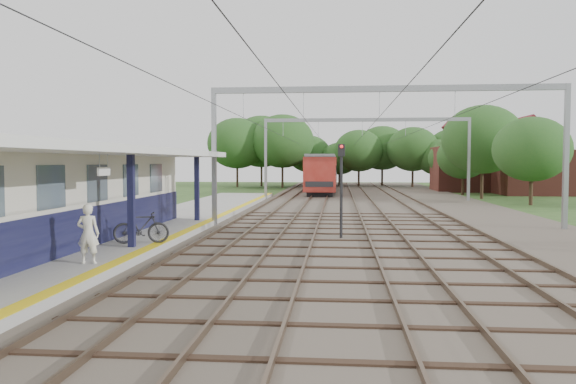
{
  "coord_description": "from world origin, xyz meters",
  "views": [
    {
      "loc": [
        1.24,
        -12.75,
        3.28
      ],
      "look_at": [
        -1.62,
        18.8,
        1.6
      ],
      "focal_mm": 35.0,
      "sensor_mm": 36.0,
      "label": 1
    }
  ],
  "objects": [
    {
      "name": "catenary_system",
      "position": [
        3.39,
        25.28,
        5.51
      ],
      "size": [
        17.22,
        88.0,
        7.0
      ],
      "color": "gray",
      "rests_on": "ground"
    },
    {
      "name": "tree_band",
      "position": [
        3.84,
        57.12,
        4.92
      ],
      "size": [
        31.72,
        30.88,
        8.82
      ],
      "color": "#382619",
      "rests_on": "ground"
    },
    {
      "name": "person",
      "position": [
        -5.98,
        2.78,
        1.22
      ],
      "size": [
        0.68,
        0.49,
        1.74
      ],
      "primitive_type": "imported",
      "rotation": [
        0.0,
        0.0,
        3.26
      ],
      "color": "silver",
      "rests_on": "platform"
    },
    {
      "name": "canopy",
      "position": [
        -7.77,
        6.0,
        3.64
      ],
      "size": [
        6.4,
        20.0,
        3.44
      ],
      "color": "black",
      "rests_on": "platform"
    },
    {
      "name": "house_near",
      "position": [
        21.0,
        46.0,
        2.99
      ],
      "size": [
        7.0,
        6.12,
        7.89
      ],
      "color": "brown",
      "rests_on": "ground"
    },
    {
      "name": "train",
      "position": [
        -0.5,
        56.64,
        2.2
      ],
      "size": [
        3.01,
        37.47,
        3.95
      ],
      "color": "black",
      "rests_on": "ballast_bed"
    },
    {
      "name": "platform",
      "position": [
        -7.5,
        14.0,
        0.17
      ],
      "size": [
        5.0,
        52.0,
        0.35
      ],
      "primitive_type": "cube",
      "color": "gray",
      "rests_on": "ground"
    },
    {
      "name": "rail_tracks",
      "position": [
        1.5,
        30.0,
        0.18
      ],
      "size": [
        11.8,
        88.0,
        0.15
      ],
      "color": "brown",
      "rests_on": "ballast_bed"
    },
    {
      "name": "house_far",
      "position": [
        16.0,
        52.0,
        3.23
      ],
      "size": [
        8.0,
        6.12,
        8.66
      ],
      "color": "brown",
      "rests_on": "ground"
    },
    {
      "name": "yellow_stripe",
      "position": [
        -5.25,
        14.0,
        0.35
      ],
      "size": [
        0.45,
        52.0,
        0.01
      ],
      "primitive_type": "cube",
      "color": "yellow",
      "rests_on": "platform"
    },
    {
      "name": "ground",
      "position": [
        0.0,
        0.0,
        0.0
      ],
      "size": [
        160.0,
        160.0,
        0.0
      ],
      "primitive_type": "plane",
      "color": "#2D4C1E",
      "rests_on": "ground"
    },
    {
      "name": "signal_post",
      "position": [
        1.35,
        10.82,
        2.48
      ],
      "size": [
        0.29,
        0.26,
        4.04
      ],
      "rotation": [
        0.0,
        0.0,
        -0.12
      ],
      "color": "black",
      "rests_on": "ground"
    },
    {
      "name": "station_building",
      "position": [
        -8.88,
        7.0,
        2.04
      ],
      "size": [
        3.41,
        18.0,
        3.4
      ],
      "color": "beige",
      "rests_on": "platform"
    },
    {
      "name": "bicycle",
      "position": [
        -5.85,
        6.79,
        0.94
      ],
      "size": [
        2.05,
        1.03,
        1.19
      ],
      "primitive_type": "imported",
      "rotation": [
        0.0,
        0.0,
        1.82
      ],
      "color": "black",
      "rests_on": "platform"
    },
    {
      "name": "ballast_bed",
      "position": [
        4.0,
        30.0,
        0.05
      ],
      "size": [
        18.0,
        90.0,
        0.1
      ],
      "primitive_type": "cube",
      "color": "#473D33",
      "rests_on": "ground"
    }
  ]
}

